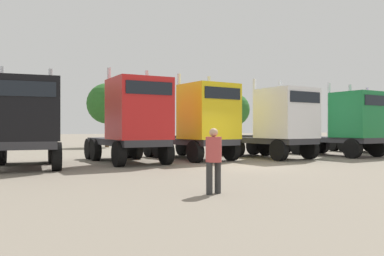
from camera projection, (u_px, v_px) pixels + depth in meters
The scene contains 9 objects.
ground at pixel (247, 167), 16.95m from camera, with size 200.00×200.00×0.00m, color gray.
semi_truck_black at pixel (26, 122), 16.00m from camera, with size 2.90×5.83×4.18m.
semi_truck_red at pixel (134, 120), 18.42m from camera, with size 2.91×6.23×4.46m.
semi_truck_yellow at pixel (202, 122), 20.39m from camera, with size 3.35×6.18×4.42m.
semi_truck_white at pixel (280, 122), 21.40m from camera, with size 3.21×5.95×4.31m.
semi_truck_green at pixel (347, 124), 23.13m from camera, with size 3.22×6.55×4.26m.
visitor_with_camera at pixel (214, 156), 9.97m from camera, with size 0.48×0.48×1.64m.
oak_far_centre at pixel (107, 104), 34.34m from camera, with size 3.47×3.47×5.49m.
oak_far_right at pixel (233, 110), 43.37m from camera, with size 3.59×3.59×5.46m.
Camera 1 is at (-9.32, -14.35, 1.64)m, focal length 37.46 mm.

